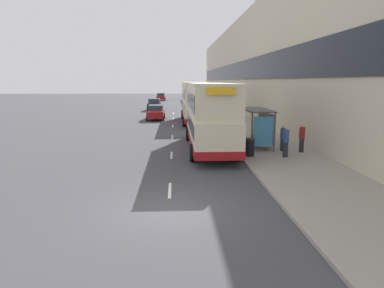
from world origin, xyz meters
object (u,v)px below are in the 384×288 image
double_decker_bus_near (210,115)px  car_2 (154,105)px  bus_shelter (260,121)px  pedestrian_at_shelter (283,138)px  car_0 (161,97)px  pedestrian_1 (286,141)px  double_decker_bus_ahead (195,101)px  car_1 (156,112)px  pedestrian_2 (302,138)px  litter_bin (250,147)px

double_decker_bus_near → car_2: bearing=100.0°
bus_shelter → pedestrian_at_shelter: size_ratio=2.57×
car_0 → pedestrian_1: (9.53, -59.94, 0.22)m
double_decker_bus_ahead → pedestrian_at_shelter: 16.99m
double_decker_bus_near → car_1: 18.58m
pedestrian_at_shelter → double_decker_bus_ahead: bearing=105.5°
car_1 → pedestrian_2: pedestrian_2 is taller
double_decker_bus_near → pedestrian_1: (4.05, -3.01, -1.23)m
pedestrian_1 → double_decker_bus_near: bearing=143.4°
bus_shelter → car_0: bearing=98.8°
pedestrian_at_shelter → pedestrian_2: size_ratio=0.93×
car_1 → litter_bin: size_ratio=4.38×
double_decker_bus_near → car_0: bearing=95.5°
pedestrian_2 → litter_bin: size_ratio=1.67×
car_1 → pedestrian_1: 22.65m
bus_shelter → car_0: size_ratio=1.09×
double_decker_bus_near → car_2: 31.00m
double_decker_bus_near → car_0: size_ratio=2.76×
pedestrian_at_shelter → pedestrian_2: bearing=-21.0°
double_decker_bus_ahead → car_1: 5.47m
car_0 → car_1: size_ratio=0.84×
bus_shelter → pedestrian_2: size_ratio=2.39×
car_2 → pedestrian_1: size_ratio=2.40×
car_0 → double_decker_bus_ahead: bearing=97.3°
double_decker_bus_near → double_decker_bus_ahead: (-0.10, 15.03, 0.00)m
bus_shelter → double_decker_bus_near: (-3.30, -0.11, 0.41)m
pedestrian_at_shelter → pedestrian_1: (-0.38, -1.73, 0.08)m
car_2 → pedestrian_1: 34.82m
double_decker_bus_ahead → pedestrian_2: (5.58, -16.72, -1.25)m
car_0 → car_1: 38.97m
double_decker_bus_ahead → pedestrian_2: double_decker_bus_ahead is taller
bus_shelter → pedestrian_at_shelter: 2.01m
car_2 → pedestrian_2: size_ratio=2.45×
pedestrian_2 → litter_bin: (-3.40, -0.98, -0.37)m
double_decker_bus_near → pedestrian_at_shelter: double_decker_bus_near is taller
car_2 → bus_shelter: bearing=106.0°
pedestrian_at_shelter → litter_bin: (-2.35, -1.38, -0.31)m
car_0 → car_2: 26.43m
car_0 → litter_bin: car_0 is taller
double_decker_bus_near → pedestrian_2: (5.48, -1.69, -1.25)m
bus_shelter → car_0: 57.50m
car_2 → litter_bin: (7.47, -33.17, -0.21)m
pedestrian_1 → bus_shelter: bearing=103.6°
bus_shelter → pedestrian_2: bus_shelter is taller
double_decker_bus_ahead → pedestrian_2: 17.67m
bus_shelter → double_decker_bus_near: size_ratio=0.40×
car_2 → car_1: bearing=94.2°
bus_shelter → car_1: size_ratio=0.91×
car_1 → pedestrian_1: bearing=112.1°
car_1 → pedestrian_at_shelter: size_ratio=2.81×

